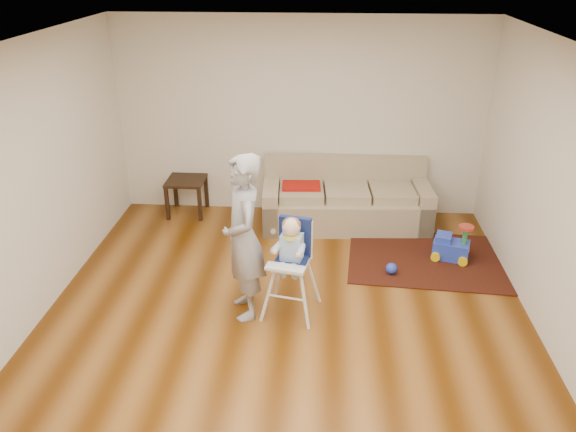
# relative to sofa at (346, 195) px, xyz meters

# --- Properties ---
(ground) EXTENTS (5.50, 5.50, 0.00)m
(ground) POSITION_rel_sofa_xyz_m (-0.65, -2.30, -0.43)
(ground) COLOR #532A06
(ground) RESTS_ON ground
(room_envelope) EXTENTS (5.04, 5.52, 2.72)m
(room_envelope) POSITION_rel_sofa_xyz_m (-0.65, -1.77, 1.44)
(room_envelope) COLOR silver
(room_envelope) RESTS_ON ground
(sofa) EXTENTS (2.28, 1.04, 0.86)m
(sofa) POSITION_rel_sofa_xyz_m (0.00, 0.00, 0.00)
(sofa) COLOR tan
(sofa) RESTS_ON ground
(side_table) EXTENTS (0.52, 0.52, 0.52)m
(side_table) POSITION_rel_sofa_xyz_m (-2.23, 0.19, -0.17)
(side_table) COLOR black
(side_table) RESTS_ON ground
(area_rug) EXTENTS (1.95, 1.52, 0.01)m
(area_rug) POSITION_rel_sofa_xyz_m (0.97, -0.92, -0.42)
(area_rug) COLOR black
(area_rug) RESTS_ON ground
(ride_on_toy) EXTENTS (0.49, 0.40, 0.46)m
(ride_on_toy) POSITION_rel_sofa_xyz_m (1.26, -0.88, -0.19)
(ride_on_toy) COLOR blue
(ride_on_toy) RESTS_ON area_rug
(toy_ball) EXTENTS (0.13, 0.13, 0.13)m
(toy_ball) POSITION_rel_sofa_xyz_m (0.51, -1.31, -0.35)
(toy_ball) COLOR blue
(toy_ball) RESTS_ON area_rug
(high_chair) EXTENTS (0.59, 0.59, 1.08)m
(high_chair) POSITION_rel_sofa_xyz_m (-0.61, -2.11, 0.09)
(high_chair) COLOR white
(high_chair) RESTS_ON ground
(adult) EXTENTS (0.58, 0.72, 1.72)m
(adult) POSITION_rel_sofa_xyz_m (-1.07, -2.14, 0.43)
(adult) COLOR #9B9A9D
(adult) RESTS_ON ground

